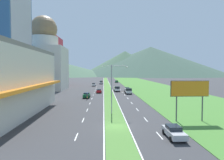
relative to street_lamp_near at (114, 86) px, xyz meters
name	(u,v)px	position (x,y,z in m)	size (l,w,h in m)	color
ground_plane	(116,127)	(-0.03, -7.96, -5.21)	(600.00, 600.00, 0.00)	#38383A
grass_median	(108,88)	(-0.03, 52.04, -5.18)	(3.20, 240.00, 0.06)	#518438
grass_verge_right	(153,88)	(20.57, 52.04, -5.18)	(24.00, 240.00, 0.06)	#477F33
lane_dash_left_2	(76,137)	(-5.13, -12.04, -5.20)	(0.16, 2.80, 0.01)	silver
lane_dash_left_3	(83,120)	(-5.13, -4.08, -5.20)	(0.16, 2.80, 0.01)	silver
lane_dash_left_4	(87,110)	(-5.13, 3.88, -5.20)	(0.16, 2.80, 0.01)	silver
lane_dash_left_5	(90,103)	(-5.13, 11.84, -5.20)	(0.16, 2.80, 0.01)	silver
lane_dash_left_6	(92,99)	(-5.13, 19.80, -5.20)	(0.16, 2.80, 0.01)	silver
lane_dash_left_7	(93,95)	(-5.13, 27.77, -5.20)	(0.16, 2.80, 0.01)	silver
lane_dash_left_8	(94,92)	(-5.13, 35.73, -5.20)	(0.16, 2.80, 0.01)	silver
lane_dash_left_9	(95,90)	(-5.13, 43.69, -5.20)	(0.16, 2.80, 0.01)	silver
lane_dash_left_10	(96,88)	(-5.13, 51.65, -5.20)	(0.16, 2.80, 0.01)	silver
lane_dash_left_11	(97,87)	(-5.13, 59.61, -5.20)	(0.16, 2.80, 0.01)	silver
lane_dash_right_2	(159,135)	(5.07, -12.04, -5.20)	(0.16, 2.80, 0.01)	silver
lane_dash_right_3	(146,119)	(5.07, -4.08, -5.20)	(0.16, 2.80, 0.01)	silver
lane_dash_right_4	(137,110)	(5.07, 3.88, -5.20)	(0.16, 2.80, 0.01)	silver
lane_dash_right_5	(132,103)	(5.07, 11.84, -5.20)	(0.16, 2.80, 0.01)	silver
lane_dash_right_6	(128,98)	(5.07, 19.80, -5.20)	(0.16, 2.80, 0.01)	silver
lane_dash_right_7	(125,95)	(5.07, 27.77, -5.20)	(0.16, 2.80, 0.01)	silver
lane_dash_right_8	(122,92)	(5.07, 35.73, -5.20)	(0.16, 2.80, 0.01)	silver
lane_dash_right_9	(121,90)	(5.07, 43.69, -5.20)	(0.16, 2.80, 0.01)	silver
lane_dash_right_10	(119,88)	(5.07, 51.65, -5.20)	(0.16, 2.80, 0.01)	silver
lane_dash_right_11	(118,87)	(5.07, 59.61, -5.20)	(0.16, 2.80, 0.01)	silver
edge_line_median_left	(104,88)	(-1.78, 52.04, -5.20)	(0.16, 240.00, 0.01)	silver
edge_line_median_right	(111,88)	(1.72, 52.04, -5.20)	(0.16, 240.00, 0.01)	silver
domed_building	(44,59)	(-25.99, 46.27, 7.23)	(16.76, 16.76, 30.10)	beige
midrise_colored	(43,62)	(-32.96, 67.69, 7.24)	(17.05, 17.05, 24.90)	#D83847
hill_far_left	(57,68)	(-67.34, 245.75, 5.19)	(158.69, 158.69, 20.79)	#47664C
hill_far_center	(125,63)	(31.16, 266.12, 13.43)	(136.85, 136.85, 37.27)	#47664C
hill_far_right	(151,61)	(72.42, 272.83, 17.18)	(230.11, 230.11, 44.77)	#3D5647
street_lamp_near	(114,86)	(0.00, 0.00, 0.00)	(3.11, 0.29, 9.00)	#99999E
street_lamp_mid	(110,77)	(0.47, 31.80, 0.42)	(3.35, 0.28, 9.77)	#99999E
billboard_roadside	(190,90)	(11.65, -5.66, -0.29)	(6.10, 0.28, 6.45)	#4C4C51
car_0	(127,89)	(7.02, 37.75, -4.40)	(1.96, 4.61, 1.61)	#C6842D
car_1	(101,83)	(-3.27, 78.34, -4.41)	(1.97, 4.67, 1.57)	#B2B2B7
car_2	(94,85)	(-6.77, 63.65, -4.41)	(1.86, 4.21, 1.58)	silver
car_3	(87,95)	(-6.80, 22.02, -4.43)	(1.98, 4.74, 1.51)	#0C5128
car_4	(174,132)	(6.55, -12.90, -4.47)	(1.86, 4.30, 1.44)	#B2B2B7
car_5	(99,91)	(-3.44, 33.88, -4.50)	(1.87, 4.20, 1.35)	maroon
car_6	(101,82)	(-3.33, 87.10, -4.45)	(2.04, 4.21, 1.47)	maroon
car_7	(117,82)	(6.56, 90.15, -4.44)	(1.95, 4.25, 1.49)	#0C5128
pickup_truck_0	(117,89)	(3.25, 38.68, -4.23)	(2.18, 5.40, 2.00)	silver
pickup_truck_1	(128,91)	(6.62, 30.97, -4.23)	(2.18, 5.40, 2.00)	silver
motorcycle_rider	(87,97)	(-6.31, 18.31, -4.46)	(0.36, 2.00, 1.80)	black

